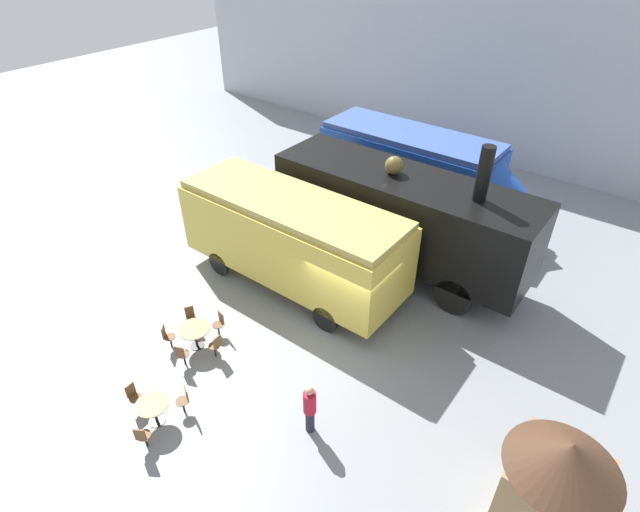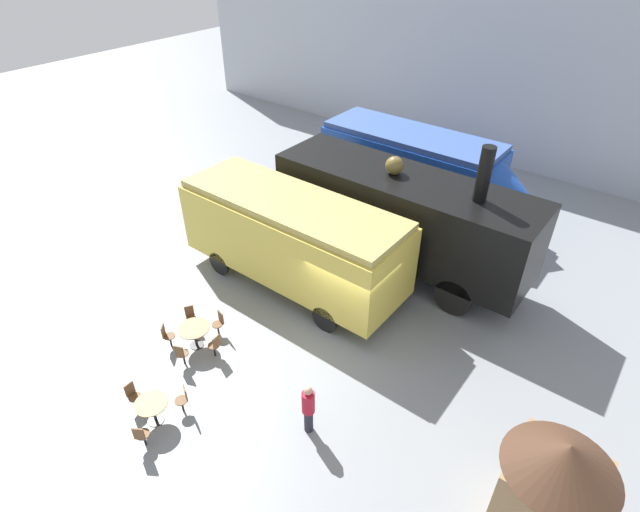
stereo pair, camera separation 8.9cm
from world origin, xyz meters
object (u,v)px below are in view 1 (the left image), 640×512
(passenger_coach_vintage, at_px, (292,236))
(cafe_table_near, at_px, (195,332))
(cafe_table_mid, at_px, (153,407))
(ticket_kiosk, at_px, (555,483))
(cafe_chair_0, at_px, (216,345))
(streamlined_locomotive, at_px, (423,169))
(steam_locomotive, at_px, (402,213))
(visitor_person, at_px, (310,408))

(passenger_coach_vintage, relative_size, cafe_table_near, 8.44)
(cafe_table_mid, height_order, ticket_kiosk, ticket_kiosk)
(cafe_table_near, relative_size, cafe_chair_0, 1.13)
(streamlined_locomotive, relative_size, cafe_table_mid, 10.71)
(cafe_table_near, bearing_deg, cafe_chair_0, 4.64)
(passenger_coach_vintage, xyz_separation_m, cafe_table_mid, (1.02, -6.97, -1.40))
(steam_locomotive, distance_m, passenger_coach_vintage, 4.07)
(steam_locomotive, bearing_deg, cafe_chair_0, -103.91)
(passenger_coach_vintage, relative_size, cafe_table_mid, 9.33)
(visitor_person, bearing_deg, cafe_chair_0, 175.83)
(steam_locomotive, bearing_deg, streamlined_locomotive, 107.87)
(visitor_person, bearing_deg, passenger_coach_vintage, 133.84)
(steam_locomotive, relative_size, cafe_table_near, 9.85)
(steam_locomotive, bearing_deg, passenger_coach_vintage, -127.32)
(steam_locomotive, height_order, visitor_person, steam_locomotive)
(streamlined_locomotive, xyz_separation_m, passenger_coach_vintage, (-1.08, -7.48, -0.04))
(passenger_coach_vintage, height_order, cafe_table_mid, passenger_coach_vintage)
(passenger_coach_vintage, distance_m, cafe_chair_0, 4.64)
(cafe_table_near, distance_m, cafe_chair_0, 0.87)
(cafe_table_near, height_order, cafe_table_mid, cafe_table_near)
(steam_locomotive, distance_m, visitor_person, 8.23)
(visitor_person, bearing_deg, cafe_table_near, 177.43)
(steam_locomotive, xyz_separation_m, cafe_table_near, (-2.74, -7.65, -1.68))
(visitor_person, distance_m, ticket_kiosk, 5.73)
(cafe_table_near, xyz_separation_m, ticket_kiosk, (10.30, 0.93, 1.06))
(cafe_table_near, xyz_separation_m, cafe_chair_0, (0.86, 0.07, -0.11))
(streamlined_locomotive, xyz_separation_m, steam_locomotive, (1.37, -4.26, 0.27))
(cafe_table_near, distance_m, ticket_kiosk, 10.39)
(passenger_coach_vintage, xyz_separation_m, cafe_chair_0, (0.58, -4.36, -1.47))
(passenger_coach_vintage, distance_m, cafe_table_mid, 7.18)
(cafe_table_mid, relative_size, visitor_person, 0.53)
(passenger_coach_vintage, xyz_separation_m, visitor_person, (4.46, -4.64, -1.08))
(streamlined_locomotive, distance_m, cafe_table_mid, 14.53)
(steam_locomotive, xyz_separation_m, cafe_table_mid, (-1.43, -10.20, -1.71))
(visitor_person, relative_size, ticket_kiosk, 0.55)
(passenger_coach_vintage, xyz_separation_m, cafe_table_near, (-0.28, -4.43, -1.37))
(steam_locomotive, height_order, cafe_table_mid, steam_locomotive)
(cafe_table_near, relative_size, ticket_kiosk, 0.33)
(cafe_table_near, bearing_deg, steam_locomotive, 70.32)
(streamlined_locomotive, bearing_deg, cafe_chair_0, -92.44)
(visitor_person, height_order, ticket_kiosk, ticket_kiosk)
(cafe_chair_0, bearing_deg, cafe_table_near, 0.00)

